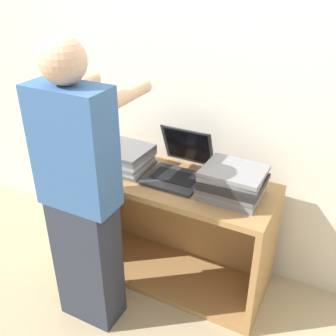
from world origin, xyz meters
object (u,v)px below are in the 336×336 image
object	(u,v)px
laptop_open	(179,168)
laptop_stack_left	(123,157)
laptop_stack_right	(232,183)
person	(81,198)

from	to	relation	value
laptop_open	laptop_stack_left	xyz separation A→B (m)	(-0.35, -0.06, 0.02)
laptop_open	laptop_stack_left	bearing A→B (deg)	-169.60
laptop_open	laptop_stack_right	bearing A→B (deg)	-10.20
laptop_open	laptop_stack_right	distance (m)	0.36
laptop_open	laptop_stack_left	world-z (taller)	laptop_open
person	laptop_stack_left	bearing A→B (deg)	97.05
laptop_stack_right	person	distance (m)	0.81
laptop_stack_left	person	world-z (taller)	person
laptop_open	person	world-z (taller)	person
laptop_open	laptop_stack_right	xyz separation A→B (m)	(0.36, -0.06, 0.03)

